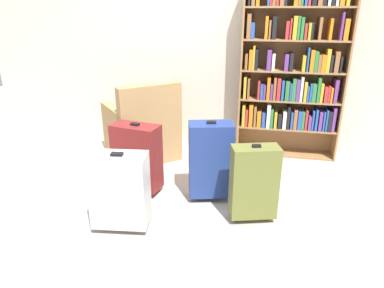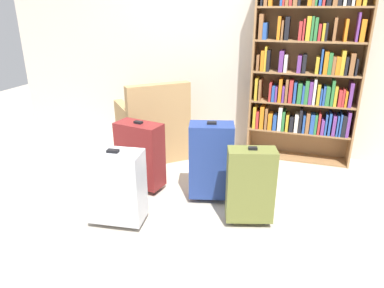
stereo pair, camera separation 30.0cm
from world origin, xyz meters
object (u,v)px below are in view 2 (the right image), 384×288
Objects in this scene: suitcase_dark_red at (140,154)px; suitcase_olive at (250,185)px; armchair at (153,130)px; mug at (204,155)px; suitcase_silver at (116,186)px; suitcase_navy_blue at (211,160)px; bookshelf at (306,69)px.

suitcase_dark_red is 1.12m from suitcase_olive.
armchair reaches higher than mug.
suitcase_navy_blue is (0.61, 0.60, 0.05)m from suitcase_silver.
suitcase_silver is (0.08, -0.60, -0.02)m from suitcase_dark_red.
suitcase_navy_blue is 1.11× the size of suitcase_olive.
suitcase_silver reaches higher than mug.
mug is 1.52m from suitcase_silver.
bookshelf reaches higher than suitcase_olive.
suitcase_dark_red reaches higher than mug.
suitcase_silver is (0.30, -1.40, 0.02)m from armchair.
armchair reaches higher than suitcase_dark_red.
suitcase_olive is at bearing -102.07° from bookshelf.
bookshelf reaches higher than suitcase_silver.
suitcase_dark_red is at bearing -74.38° from armchair.
suitcase_olive reaches higher than suitcase_silver.
armchair reaches higher than suitcase_silver.
bookshelf is 2.95× the size of suitcase_olive.
mug is 0.16× the size of suitcase_navy_blue.
armchair is 0.83m from suitcase_dark_red.
suitcase_dark_red is 0.60m from suitcase_silver.
suitcase_navy_blue reaches higher than mug.
suitcase_dark_red is at bearing -179.61° from suitcase_navy_blue.
mug is 0.97m from suitcase_navy_blue.
suitcase_navy_blue is (0.91, -0.80, 0.07)m from armchair.
suitcase_navy_blue is at bearing 144.39° from suitcase_olive.
armchair is 8.24× the size of mug.
suitcase_dark_red is 1.02× the size of suitcase_olive.
bookshelf is 2.36m from suitcase_silver.
bookshelf is at bearing 77.93° from suitcase_olive.
bookshelf is 16.40× the size of mug.
suitcase_silver is at bearing -102.08° from mug.
mug is at bearing 109.21° from suitcase_navy_blue.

